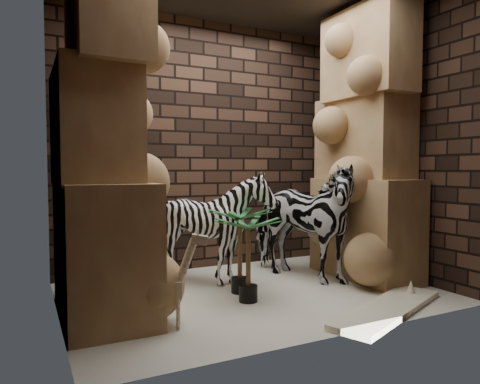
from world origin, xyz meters
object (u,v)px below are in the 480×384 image
zebra_right (299,212)px  surfboard (388,309)px  palm_front (240,250)px  giraffe_toy (165,278)px  zebra_left (214,233)px  palm_back (248,259)px

zebra_right → surfboard: 1.44m
zebra_right → palm_front: size_ratio=1.79×
surfboard → giraffe_toy: bearing=143.3°
zebra_right → surfboard: zebra_right is taller
surfboard → palm_front: bearing=106.7°
zebra_right → giraffe_toy: 1.95m
zebra_left → palm_back: bearing=-90.1°
zebra_left → palm_front: bearing=-80.6°
giraffe_toy → palm_back: 0.93m
giraffe_toy → surfboard: bearing=5.9°
zebra_left → giraffe_toy: 1.35m
zebra_left → palm_front: zebra_left is taller
zebra_left → palm_front: (0.09, -0.43, -0.12)m
palm_front → palm_back: (-0.06, -0.29, -0.03)m
palm_front → giraffe_toy: bearing=-147.1°
palm_front → zebra_right: bearing=11.8°
zebra_left → palm_back: zebra_left is taller
giraffe_toy → surfboard: 1.90m
surfboard → zebra_right: bearing=70.5°
zebra_right → giraffe_toy: bearing=-175.2°
zebra_left → palm_back: size_ratio=1.52×
palm_back → surfboard: bearing=-40.2°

